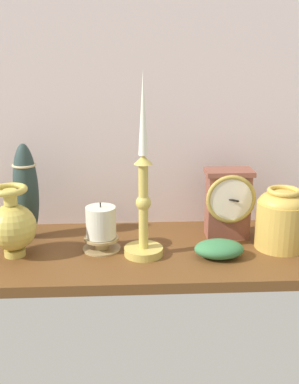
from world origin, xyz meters
TOP-DOWN VIEW (x-y plane):
  - ground_plane at (0.00, 0.00)cm, footprint 100.00×36.00cm
  - back_wall at (0.00, 18.50)cm, footprint 120.00×2.00cm
  - mantel_clock at (22.76, 6.05)cm, footprint 12.08×8.62cm
  - candlestick_tall_left at (1.48, -3.55)cm, footprint 8.96×8.96cm
  - brass_vase_bulbous at (-28.01, -2.42)cm, footprint 10.67×10.67cm
  - brass_vase_jar at (34.06, -0.91)cm, footprint 11.89×11.89cm
  - pillar_candle_front at (-8.29, 0.03)cm, footprint 8.98×8.98cm
  - tall_ceramic_vase at (-26.71, 8.34)cm, footprint 6.06×6.06cm
  - ivy_sprig at (18.51, -5.85)cm, footprint 11.26×7.88cm

SIDE VIEW (x-z plane):
  - ground_plane at x=0.00cm, z-range -2.40..0.00cm
  - ivy_sprig at x=18.51cm, z-range 0.00..4.07cm
  - pillar_candle_front at x=-8.29cm, z-range -0.54..11.18cm
  - brass_vase_bulbous at x=-28.01cm, z-range -0.75..15.75cm
  - brass_vase_jar at x=34.06cm, z-range 0.24..14.85cm
  - mantel_clock at x=22.76cm, z-range 0.46..17.78cm
  - tall_ceramic_vase at x=-26.71cm, z-range 0.15..24.08cm
  - candlestick_tall_left at x=1.48cm, z-range -7.79..33.76cm
  - back_wall at x=0.00cm, z-range 0.00..65.00cm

